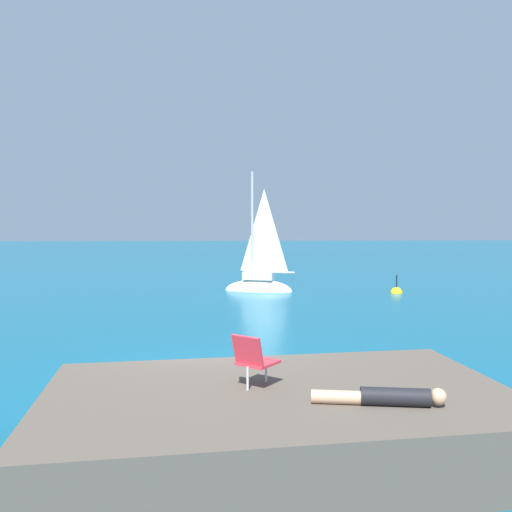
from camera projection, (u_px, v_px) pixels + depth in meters
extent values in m
plane|color=#0F5675|center=(208.00, 379.00, 11.44)|extent=(160.00, 160.00, 0.00)
cube|color=brown|center=(278.00, 422.00, 7.78)|extent=(7.09, 4.62, 0.94)
cube|color=#4E4245|center=(223.00, 398.00, 10.24)|extent=(0.90, 0.84, 0.48)
cube|color=brown|center=(215.00, 397.00, 10.29)|extent=(1.27, 1.10, 0.86)
ellipsoid|color=white|center=(259.00, 291.00, 25.86)|extent=(3.48, 1.98, 1.13)
cube|color=white|center=(259.00, 276.00, 25.81)|extent=(1.60, 1.15, 0.37)
cylinder|color=#B7B7BC|center=(252.00, 226.00, 25.72)|extent=(0.12, 0.12, 5.15)
cylinder|color=#B2B2B7|center=(273.00, 272.00, 25.64)|extent=(2.01, 0.65, 0.10)
pyramid|color=white|center=(264.00, 230.00, 25.61)|extent=(1.60, 0.50, 3.91)
cylinder|color=black|center=(395.00, 397.00, 7.06)|extent=(0.93, 0.37, 0.24)
cylinder|color=tan|center=(338.00, 397.00, 7.14)|extent=(0.72, 0.28, 0.18)
sphere|color=tan|center=(438.00, 397.00, 7.01)|extent=(0.22, 0.22, 0.22)
cube|color=#E03342|center=(258.00, 362.00, 7.90)|extent=(0.70, 0.71, 0.04)
cube|color=#E03342|center=(248.00, 351.00, 7.67)|extent=(0.47, 0.42, 0.45)
cylinder|color=silver|center=(266.00, 371.00, 8.08)|extent=(0.04, 0.04, 0.35)
cylinder|color=silver|center=(248.00, 378.00, 7.70)|extent=(0.04, 0.04, 0.35)
sphere|color=yellow|center=(396.00, 293.00, 25.14)|extent=(0.56, 0.56, 0.56)
cylinder|color=black|center=(397.00, 281.00, 25.10)|extent=(0.06, 0.06, 0.60)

